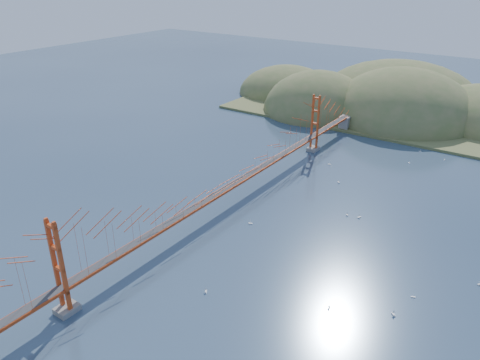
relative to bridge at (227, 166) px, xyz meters
The scene contains 16 objects.
ground 7.01m from the bridge, 90.00° to the right, with size 320.00×320.00×0.00m, color #2B3F57.
bridge is the anchor object (origin of this frame).
far_headlands 68.73m from the bridge, 88.14° to the left, with size 84.00×58.00×25.00m.
sailboat_15 46.80m from the bridge, 59.40° to the left, with size 0.41×0.49×0.56m.
sailboat_12 46.18m from the bridge, 66.31° to the left, with size 0.52×0.50×0.58m.
sailboat_4 37.39m from the bridge, ahead, with size 0.70×0.70×0.73m.
sailboat_16 22.36m from the bridge, 59.47° to the left, with size 0.62×0.62×0.64m.
sailboat_6 32.27m from the bridge, 18.52° to the right, with size 0.71×0.71×0.75m.
sailboat_10 22.53m from the bridge, 60.72° to the right, with size 0.63×0.63×0.68m.
sailboat_7 39.54m from the bridge, 61.88° to the left, with size 0.52×0.52×0.55m.
sailboat_13 32.09m from the bridge, 10.57° to the right, with size 0.53×0.52×0.60m.
sailboat_3 26.46m from the bridge, 76.42° to the left, with size 0.63×0.63×0.69m.
sailboat_1 19.85m from the bridge, 25.86° to the left, with size 0.59×0.59×0.62m.
sailboat_14 21.52m from the bridge, 24.58° to the left, with size 0.65×0.65×0.72m.
sailboat_0 27.90m from the bridge, 29.02° to the right, with size 0.41×0.50×0.58m.
sailboat_extra_1 9.45m from the bridge, 22.87° to the right, with size 0.64×0.64×0.72m.
Camera 1 is at (39.12, -52.61, 35.15)m, focal length 35.00 mm.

